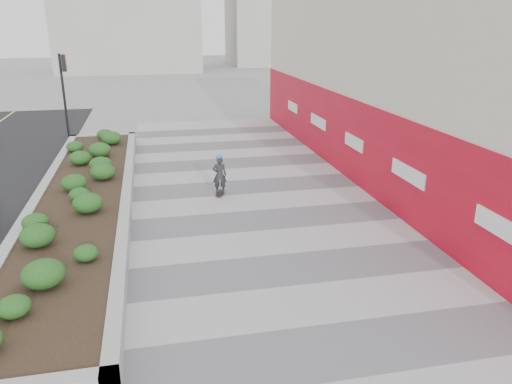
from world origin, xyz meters
TOP-DOWN VIEW (x-y plane):
  - ground at (0.00, 0.00)m, footprint 160.00×160.00m
  - walkway at (0.00, 3.00)m, footprint 8.00×36.00m
  - building at (6.98, 8.98)m, footprint 6.04×24.08m
  - planter at (-5.50, 7.00)m, footprint 3.00×18.00m
  - traffic_signal_near at (-7.23, 17.50)m, footprint 0.33×0.28m
  - manhole_cover at (0.50, 3.00)m, footprint 0.44×0.44m
  - skateboarder at (-1.07, 7.52)m, footprint 0.52×0.75m

SIDE VIEW (x-z plane):
  - ground at x=0.00m, z-range 0.00..0.00m
  - manhole_cover at x=0.50m, z-range 0.00..0.01m
  - walkway at x=0.00m, z-range 0.00..0.01m
  - planter at x=-5.50m, z-range -0.03..0.87m
  - skateboarder at x=-1.07m, z-range 0.01..1.46m
  - traffic_signal_near at x=-7.23m, z-range 0.66..4.86m
  - building at x=6.98m, z-range -0.02..7.98m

